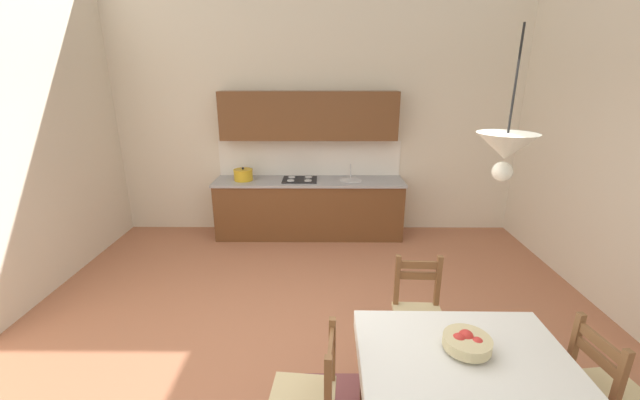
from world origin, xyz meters
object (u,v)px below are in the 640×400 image
Objects in this scene: dining_chair_window_side at (606,392)px; fruit_bowl at (467,342)px; dining_chair_kitchen_side at (418,314)px; pendant_lamp at (506,148)px; dining_table at (464,375)px; kitchen_cabinetry at (309,182)px; dining_chair_tv_side at (308,399)px.

fruit_bowl is at bearing 178.58° from dining_chair_window_side.
dining_chair_kitchen_side is 1.00× the size of dining_chair_window_side.
dining_chair_kitchen_side is 1.16× the size of pendant_lamp.
dining_table is at bearing -176.65° from dining_chair_window_side.
dining_chair_kitchen_side is (1.04, -2.82, -0.41)m from kitchen_cabinetry.
dining_table is 0.95m from dining_chair_kitchen_side.
dining_chair_tv_side and dining_chair_window_side have the same top height.
dining_chair_tv_side is 1.00× the size of dining_chair_kitchen_side.
dining_chair_tv_side is at bearing -178.09° from dining_chair_window_side.
dining_chair_tv_side is 1.07m from fruit_bowl.
dining_chair_kitchen_side is at bearing 93.34° from dining_table.
dining_table is (1.10, -3.75, -0.23)m from kitchen_cabinetry.
dining_chair_window_side is at bearing 3.35° from dining_table.
fruit_bowl is at bearing -73.00° from kitchen_cabinetry.
dining_chair_kitchen_side is at bearing 95.17° from fruit_bowl.
kitchen_cabinetry is 9.57× the size of fruit_bowl.
kitchen_cabinetry is at bearing 119.28° from dining_chair_window_side.
fruit_bowl reaches higher than dining_table.
dining_chair_kitchen_side is 1.35m from dining_chair_window_side.
fruit_bowl is at bearing -84.83° from dining_chair_kitchen_side.
fruit_bowl is (0.02, 0.08, 0.18)m from dining_table.
kitchen_cabinetry is 3.78m from dining_chair_tv_side.
kitchen_cabinetry is 3.09× the size of dining_chair_window_side.
pendant_lamp is at bearing 46.24° from dining_table.
fruit_bowl is (1.12, -3.67, -0.04)m from kitchen_cabinetry.
dining_table is at bearing -73.66° from kitchen_cabinetry.
fruit_bowl is at bearing 74.35° from dining_table.
kitchen_cabinetry reaches higher than dining_table.
fruit_bowl is (1.00, 0.09, 0.37)m from dining_chair_tv_side.
dining_chair_window_side reaches higher than dining_table.
kitchen_cabinetry is 3.04m from dining_chair_kitchen_side.
kitchen_cabinetry is 4.02m from pendant_lamp.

